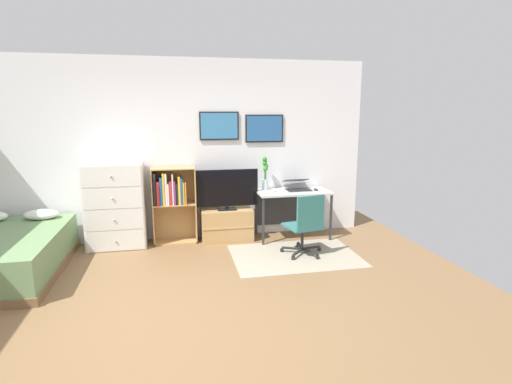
{
  "coord_description": "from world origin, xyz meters",
  "views": [
    {
      "loc": [
        0.11,
        -3.65,
        1.95
      ],
      "look_at": [
        1.17,
        1.5,
        0.87
      ],
      "focal_mm": 27.97,
      "sensor_mm": 36.0,
      "label": 1
    }
  ],
  "objects_px": {
    "laptop": "(297,185)",
    "wine_glass": "(272,183)",
    "dresser": "(116,206)",
    "desk": "(291,199)",
    "television": "(227,190)",
    "bookshelf": "(171,198)",
    "office_chair": "(306,223)",
    "tv_stand": "(227,225)",
    "computer_mouse": "(316,189)",
    "bamboo_vase": "(265,173)"
  },
  "relations": [
    {
      "from": "laptop",
      "to": "wine_glass",
      "type": "bearing_deg",
      "value": -163.81
    },
    {
      "from": "dresser",
      "to": "desk",
      "type": "height_order",
      "value": "dresser"
    },
    {
      "from": "television",
      "to": "laptop",
      "type": "bearing_deg",
      "value": 1.68
    },
    {
      "from": "dresser",
      "to": "television",
      "type": "bearing_deg",
      "value": -0.26
    },
    {
      "from": "bookshelf",
      "to": "desk",
      "type": "xyz_separation_m",
      "value": [
        1.83,
        -0.06,
        -0.08
      ]
    },
    {
      "from": "office_chair",
      "to": "desk",
      "type": "bearing_deg",
      "value": 74.52
    },
    {
      "from": "dresser",
      "to": "laptop",
      "type": "relative_size",
      "value": 2.96
    },
    {
      "from": "desk",
      "to": "laptop",
      "type": "distance_m",
      "value": 0.22
    },
    {
      "from": "dresser",
      "to": "television",
      "type": "relative_size",
      "value": 1.3
    },
    {
      "from": "office_chair",
      "to": "wine_glass",
      "type": "distance_m",
      "value": 0.93
    },
    {
      "from": "desk",
      "to": "office_chair",
      "type": "relative_size",
      "value": 1.29
    },
    {
      "from": "bookshelf",
      "to": "office_chair",
      "type": "height_order",
      "value": "bookshelf"
    },
    {
      "from": "tv_stand",
      "to": "desk",
      "type": "bearing_deg",
      "value": -0.79
    },
    {
      "from": "bookshelf",
      "to": "tv_stand",
      "type": "xyz_separation_m",
      "value": [
        0.81,
        -0.05,
        -0.45
      ]
    },
    {
      "from": "office_chair",
      "to": "computer_mouse",
      "type": "bearing_deg",
      "value": 50.51
    },
    {
      "from": "dresser",
      "to": "bookshelf",
      "type": "xyz_separation_m",
      "value": [
        0.78,
        0.06,
        0.07
      ]
    },
    {
      "from": "television",
      "to": "desk",
      "type": "relative_size",
      "value": 0.86
    },
    {
      "from": "desk",
      "to": "bamboo_vase",
      "type": "height_order",
      "value": "bamboo_vase"
    },
    {
      "from": "office_chair",
      "to": "wine_glass",
      "type": "xyz_separation_m",
      "value": [
        -0.28,
        0.78,
        0.42
      ]
    },
    {
      "from": "tv_stand",
      "to": "computer_mouse",
      "type": "relative_size",
      "value": 7.43
    },
    {
      "from": "dresser",
      "to": "office_chair",
      "type": "bearing_deg",
      "value": -19.36
    },
    {
      "from": "dresser",
      "to": "bamboo_vase",
      "type": "distance_m",
      "value": 2.24
    },
    {
      "from": "bamboo_vase",
      "to": "television",
      "type": "bearing_deg",
      "value": -169.96
    },
    {
      "from": "wine_glass",
      "to": "tv_stand",
      "type": "bearing_deg",
      "value": 168.79
    },
    {
      "from": "dresser",
      "to": "bamboo_vase",
      "type": "height_order",
      "value": "bamboo_vase"
    },
    {
      "from": "dresser",
      "to": "laptop",
      "type": "bearing_deg",
      "value": 0.54
    },
    {
      "from": "bookshelf",
      "to": "computer_mouse",
      "type": "bearing_deg",
      "value": -4.63
    },
    {
      "from": "tv_stand",
      "to": "desk",
      "type": "distance_m",
      "value": 1.08
    },
    {
      "from": "laptop",
      "to": "bamboo_vase",
      "type": "xyz_separation_m",
      "value": [
        -0.49,
        0.08,
        0.2
      ]
    },
    {
      "from": "office_chair",
      "to": "tv_stand",
      "type": "bearing_deg",
      "value": 124.77
    },
    {
      "from": "bamboo_vase",
      "to": "office_chair",
      "type": "bearing_deg",
      "value": -71.32
    },
    {
      "from": "wine_glass",
      "to": "dresser",
      "type": "bearing_deg",
      "value": 177.03
    },
    {
      "from": "laptop",
      "to": "bamboo_vase",
      "type": "bearing_deg",
      "value": 169.49
    },
    {
      "from": "computer_mouse",
      "to": "wine_glass",
      "type": "bearing_deg",
      "value": -179.89
    },
    {
      "from": "tv_stand",
      "to": "office_chair",
      "type": "bearing_deg",
      "value": -43.7
    },
    {
      "from": "desk",
      "to": "laptop",
      "type": "relative_size",
      "value": 2.67
    },
    {
      "from": "bookshelf",
      "to": "dresser",
      "type": "bearing_deg",
      "value": -175.58
    },
    {
      "from": "dresser",
      "to": "computer_mouse",
      "type": "relative_size",
      "value": 11.84
    },
    {
      "from": "desk",
      "to": "computer_mouse",
      "type": "relative_size",
      "value": 10.65
    },
    {
      "from": "office_chair",
      "to": "laptop",
      "type": "height_order",
      "value": "laptop"
    },
    {
      "from": "bookshelf",
      "to": "tv_stand",
      "type": "distance_m",
      "value": 0.93
    },
    {
      "from": "television",
      "to": "office_chair",
      "type": "relative_size",
      "value": 1.1
    },
    {
      "from": "dresser",
      "to": "computer_mouse",
      "type": "xyz_separation_m",
      "value": [
        2.96,
        -0.12,
        0.14
      ]
    },
    {
      "from": "bookshelf",
      "to": "bamboo_vase",
      "type": "distance_m",
      "value": 1.46
    },
    {
      "from": "wine_glass",
      "to": "desk",
      "type": "bearing_deg",
      "value": 18.87
    },
    {
      "from": "tv_stand",
      "to": "wine_glass",
      "type": "relative_size",
      "value": 4.29
    },
    {
      "from": "bookshelf",
      "to": "television",
      "type": "bearing_deg",
      "value": -4.76
    },
    {
      "from": "office_chair",
      "to": "laptop",
      "type": "relative_size",
      "value": 2.07
    },
    {
      "from": "bookshelf",
      "to": "tv_stand",
      "type": "height_order",
      "value": "bookshelf"
    },
    {
      "from": "bamboo_vase",
      "to": "tv_stand",
      "type": "bearing_deg",
      "value": -172.0
    }
  ]
}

